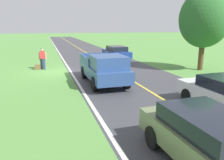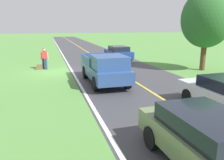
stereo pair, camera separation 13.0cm
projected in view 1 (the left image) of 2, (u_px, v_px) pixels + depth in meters
The scene contains 10 objects.
ground_plane at pixel (56, 72), 17.41m from camera, with size 200.00×200.00×0.00m, color #568E42.
road_surface at pixel (113, 69), 18.69m from camera, with size 7.28×120.00×0.00m, color #3D3D42.
lane_edge_line at pixel (70, 71), 17.72m from camera, with size 0.16×117.60×0.00m, color silver.
lane_centre_line at pixel (113, 69), 18.69m from camera, with size 0.14×117.60×0.00m, color gold.
hitchhiker_walking at pixel (42, 57), 18.25m from camera, with size 0.62×0.52×1.75m.
suitcase_carried at pixel (38, 67), 18.26m from camera, with size 0.20×0.46×0.42m, color brown.
pickup_truck_passing at pixel (104, 68), 13.65m from camera, with size 2.13×5.41×1.82m.
tree_far_side_near at pixel (204, 19), 17.34m from camera, with size 3.82×3.82×6.16m.
sedan_near_oncoming at pixel (116, 52), 23.71m from camera, with size 2.03×4.45×1.41m.
sedan_ahead_same_lane at pixel (213, 141), 5.39m from camera, with size 2.01×4.44×1.41m.
Camera 1 is at (0.76, 17.61, 3.43)m, focal length 36.39 mm.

